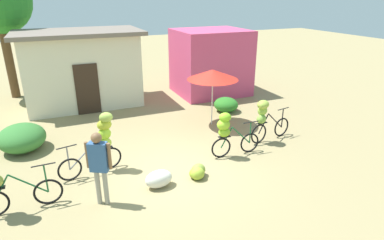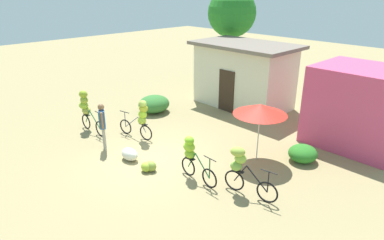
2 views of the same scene
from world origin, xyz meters
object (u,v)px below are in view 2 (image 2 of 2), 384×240
object	(u,v)px
bicycle_by_shop	(242,167)
produce_sack	(130,154)
bicycle_center_loaded	(192,155)
banana_pile_on_ground	(149,167)
shop_pink	(359,107)
tree_behind_building	(232,14)
bicycle_near_pile	(141,117)
building_low	(244,75)
bicycle_leftmost	(86,108)
person_vendor	(102,122)
market_umbrella	(260,109)

from	to	relation	value
bicycle_by_shop	produce_sack	distance (m)	4.17
bicycle_center_loaded	banana_pile_on_ground	xyz separation A→B (m)	(-1.29, -0.75, -0.65)
shop_pink	tree_behind_building	bearing A→B (deg)	161.56
banana_pile_on_ground	shop_pink	bearing A→B (deg)	61.53
banana_pile_on_ground	produce_sack	xyz separation A→B (m)	(-1.06, -0.02, 0.06)
bicycle_near_pile	bicycle_by_shop	xyz separation A→B (m)	(5.06, -0.14, -0.09)
building_low	bicycle_center_loaded	bearing A→B (deg)	-64.13
bicycle_leftmost	bicycle_center_loaded	world-z (taller)	bicycle_leftmost
tree_behind_building	produce_sack	world-z (taller)	tree_behind_building
shop_pink	bicycle_by_shop	distance (m)	5.90
bicycle_by_shop	produce_sack	bearing A→B (deg)	-162.96
tree_behind_building	person_vendor	world-z (taller)	tree_behind_building
shop_pink	bicycle_by_shop	world-z (taller)	shop_pink
banana_pile_on_ground	building_low	bearing A→B (deg)	104.78
banana_pile_on_ground	person_vendor	size ratio (longest dim) A/B	0.32
tree_behind_building	shop_pink	bearing A→B (deg)	-18.44
bicycle_leftmost	banana_pile_on_ground	size ratio (longest dim) A/B	3.04
bicycle_by_shop	bicycle_leftmost	bearing A→B (deg)	-172.69
tree_behind_building	bicycle_leftmost	distance (m)	10.15
shop_pink	person_vendor	xyz separation A→B (m)	(-6.23, -7.16, -0.40)
market_umbrella	bicycle_center_loaded	world-z (taller)	market_umbrella
bicycle_near_pile	banana_pile_on_ground	bearing A→B (deg)	-31.37
market_umbrella	bicycle_center_loaded	distance (m)	2.76
bicycle_leftmost	banana_pile_on_ground	bearing A→B (deg)	-3.14
bicycle_leftmost	bicycle_near_pile	distance (m)	2.54
market_umbrella	bicycle_near_pile	xyz separation A→B (m)	(-4.18, -1.87, -0.92)
shop_pink	bicycle_by_shop	bearing A→B (deg)	-98.89
building_low	bicycle_by_shop	size ratio (longest dim) A/B	2.98
shop_pink	tree_behind_building	xyz separation A→B (m)	(-8.65, 2.89, 2.69)
shop_pink	market_umbrella	xyz separation A→B (m)	(-1.79, -3.79, 0.38)
bicycle_near_pile	market_umbrella	bearing A→B (deg)	24.07
building_low	bicycle_near_pile	xyz separation A→B (m)	(-0.21, -6.14, -0.63)
tree_behind_building	bicycle_by_shop	bearing A→B (deg)	-48.25
tree_behind_building	banana_pile_on_ground	bearing A→B (deg)	-63.76
banana_pile_on_ground	bicycle_leftmost	bearing A→B (deg)	176.86
building_low	market_umbrella	xyz separation A→B (m)	(3.97, -4.28, 0.29)
bicycle_by_shop	produce_sack	world-z (taller)	bicycle_by_shop
building_low	market_umbrella	world-z (taller)	building_low
bicycle_center_loaded	shop_pink	bearing A→B (deg)	68.20
bicycle_near_pile	person_vendor	size ratio (longest dim) A/B	0.96
building_low	bicycle_leftmost	size ratio (longest dim) A/B	2.90
bicycle_leftmost	bicycle_by_shop	distance (m)	7.42
bicycle_near_pile	person_vendor	distance (m)	1.54
banana_pile_on_ground	bicycle_center_loaded	bearing A→B (deg)	30.00
building_low	person_vendor	size ratio (longest dim) A/B	2.83
building_low	banana_pile_on_ground	world-z (taller)	building_low
tree_behind_building	building_low	bearing A→B (deg)	-39.63
bicycle_leftmost	produce_sack	distance (m)	3.52
produce_sack	tree_behind_building	bearing A→B (deg)	111.08
market_umbrella	bicycle_near_pile	bearing A→B (deg)	-155.93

